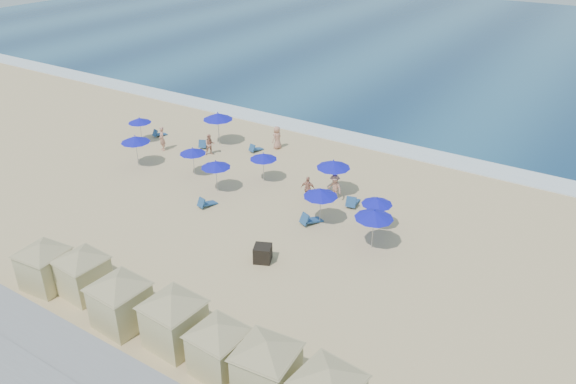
# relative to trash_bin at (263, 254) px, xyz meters

# --- Properties ---
(ground) EXTENTS (160.00, 160.00, 0.00)m
(ground) POSITION_rel_trash_bin_xyz_m (-4.96, 2.43, -0.45)
(ground) COLOR tan
(ground) RESTS_ON ground
(ocean) EXTENTS (160.00, 80.00, 0.06)m
(ocean) POSITION_rel_trash_bin_xyz_m (-4.96, 57.43, -0.42)
(ocean) COLOR navy
(ocean) RESTS_ON ground
(surf_line) EXTENTS (160.00, 2.50, 0.08)m
(surf_line) POSITION_rel_trash_bin_xyz_m (-4.96, 17.93, -0.41)
(surf_line) COLOR white
(surf_line) RESTS_ON ground
(seawall) EXTENTS (160.00, 6.10, 1.22)m
(seawall) POSITION_rel_trash_bin_xyz_m (-4.96, -11.07, 0.20)
(seawall) COLOR gray
(seawall) RESTS_ON ground
(trash_bin) EXTENTS (1.18, 1.18, 0.89)m
(trash_bin) POSITION_rel_trash_bin_xyz_m (0.00, 0.00, 0.00)
(trash_bin) COLOR black
(trash_bin) RESTS_ON ground
(cabana_0) EXTENTS (4.25, 4.25, 2.68)m
(cabana_0) POSITION_rel_trash_bin_xyz_m (-7.62, -7.50, 1.09)
(cabana_0) COLOR beige
(cabana_0) RESTS_ON ground
(cabana_1) EXTENTS (4.23, 4.23, 2.66)m
(cabana_1) POSITION_rel_trash_bin_xyz_m (-5.57, -6.88, 1.07)
(cabana_1) COLOR beige
(cabana_1) RESTS_ON ground
(cabana_2) EXTENTS (4.50, 4.50, 2.83)m
(cabana_2) POSITION_rel_trash_bin_xyz_m (-2.36, -7.47, 1.17)
(cabana_2) COLOR beige
(cabana_2) RESTS_ON ground
(cabana_3) EXTENTS (4.55, 4.55, 2.86)m
(cabana_3) POSITION_rel_trash_bin_xyz_m (0.49, -7.11, 1.19)
(cabana_3) COLOR beige
(cabana_3) RESTS_ON ground
(cabana_4) EXTENTS (4.21, 4.21, 2.64)m
(cabana_4) POSITION_rel_trash_bin_xyz_m (3.06, -7.30, 1.07)
(cabana_4) COLOR beige
(cabana_4) RESTS_ON ground
(cabana_5) EXTENTS (4.47, 4.47, 2.82)m
(cabana_5) POSITION_rel_trash_bin_xyz_m (5.30, -7.22, 1.17)
(cabana_5) COLOR beige
(cabana_5) RESTS_ON ground
(umbrella_0) EXTENTS (1.79, 1.79, 2.04)m
(umbrella_0) POSITION_rel_trash_bin_xyz_m (-17.58, 8.38, 1.32)
(umbrella_0) COLOR #A5A8AD
(umbrella_0) RESTS_ON ground
(umbrella_1) EXTENTS (2.06, 2.06, 2.34)m
(umbrella_1) POSITION_rel_trash_bin_xyz_m (-14.44, 5.00, 1.58)
(umbrella_1) COLOR #A5A8AD
(umbrella_1) RESTS_ON ground
(umbrella_2) EXTENTS (2.31, 2.31, 2.63)m
(umbrella_2) POSITION_rel_trash_bin_xyz_m (-12.13, 11.31, 1.83)
(umbrella_2) COLOR #A5A8AD
(umbrella_2) RESTS_ON ground
(umbrella_3) EXTENTS (1.82, 1.82, 2.07)m
(umbrella_3) POSITION_rel_trash_bin_xyz_m (-10.04, 6.02, 1.35)
(umbrella_3) COLOR #A5A8AD
(umbrella_3) RESTS_ON ground
(umbrella_4) EXTENTS (1.84, 1.84, 2.09)m
(umbrella_4) POSITION_rel_trash_bin_xyz_m (-5.44, 7.84, 1.37)
(umbrella_4) COLOR #A5A8AD
(umbrella_4) RESTS_ON ground
(umbrella_5) EXTENTS (1.93, 1.93, 2.19)m
(umbrella_5) POSITION_rel_trash_bin_xyz_m (-7.16, 4.98, 1.45)
(umbrella_5) COLOR #A5A8AD
(umbrella_5) RESTS_ON ground
(umbrella_6) EXTENTS (2.17, 2.17, 2.47)m
(umbrella_6) POSITION_rel_trash_bin_xyz_m (-0.58, 8.63, 1.69)
(umbrella_6) COLOR #A5A8AD
(umbrella_6) RESTS_ON ground
(umbrella_7) EXTENTS (2.01, 2.01, 2.29)m
(umbrella_7) POSITION_rel_trash_bin_xyz_m (0.56, 5.05, 1.54)
(umbrella_7) COLOR #A5A8AD
(umbrella_7) RESTS_ON ground
(umbrella_8) EXTENTS (1.80, 1.80, 2.04)m
(umbrella_8) POSITION_rel_trash_bin_xyz_m (3.55, 6.27, 1.33)
(umbrella_8) COLOR #A5A8AD
(umbrella_8) RESTS_ON ground
(umbrella_9) EXTENTS (2.12, 2.12, 2.41)m
(umbrella_9) POSITION_rel_trash_bin_xyz_m (4.27, 4.28, 1.64)
(umbrella_9) COLOR #A5A8AD
(umbrella_9) RESTS_ON ground
(beach_chair_0) EXTENTS (0.79, 1.25, 0.64)m
(beach_chair_0) POSITION_rel_trash_bin_xyz_m (-17.26, 9.89, -0.23)
(beach_chair_0) COLOR navy
(beach_chair_0) RESTS_ON ground
(beach_chair_1) EXTENTS (1.05, 1.43, 0.72)m
(beach_chair_1) POSITION_rel_trash_bin_xyz_m (-12.71, 10.15, -0.20)
(beach_chair_1) COLOR navy
(beach_chair_1) RESTS_ON ground
(beach_chair_2) EXTENTS (0.74, 1.25, 0.65)m
(beach_chair_2) POSITION_rel_trash_bin_xyz_m (-8.91, 11.63, -0.22)
(beach_chair_2) COLOR navy
(beach_chair_2) RESTS_ON ground
(beach_chair_3) EXTENTS (0.83, 1.35, 0.69)m
(beach_chair_3) POSITION_rel_trash_bin_xyz_m (-6.39, 2.92, -0.21)
(beach_chair_3) COLOR navy
(beach_chair_3) RESTS_ON ground
(beach_chair_4) EXTENTS (1.12, 1.52, 0.76)m
(beach_chair_4) POSITION_rel_trash_bin_xyz_m (0.09, 4.63, -0.18)
(beach_chair_4) COLOR navy
(beach_chair_4) RESTS_ON ground
(beach_chair_5) EXTENTS (0.90, 1.50, 0.77)m
(beach_chair_5) POSITION_rel_trash_bin_xyz_m (1.20, 7.97, -0.18)
(beach_chair_5) COLOR navy
(beach_chair_5) RESTS_ON ground
(beachgoer_0) EXTENTS (0.81, 0.73, 1.86)m
(beachgoer_0) POSITION_rel_trash_bin_xyz_m (-14.96, 8.02, 0.48)
(beachgoer_0) COLOR tan
(beachgoer_0) RESTS_ON ground
(beachgoer_1) EXTENTS (0.96, 0.98, 1.60)m
(beachgoer_1) POSITION_rel_trash_bin_xyz_m (-11.37, 9.34, 0.35)
(beachgoer_1) COLOR tan
(beachgoer_1) RESTS_ON ground
(beachgoer_2) EXTENTS (1.01, 0.61, 1.62)m
(beachgoer_2) POSITION_rel_trash_bin_xyz_m (-1.52, 7.12, 0.36)
(beachgoer_2) COLOR tan
(beachgoer_2) RESTS_ON ground
(beachgoer_3) EXTENTS (1.22, 0.90, 1.68)m
(beachgoer_3) POSITION_rel_trash_bin_xyz_m (-0.17, 8.15, 0.39)
(beachgoer_3) COLOR tan
(beachgoer_3) RESTS_ON ground
(beachgoer_4) EXTENTS (0.67, 0.93, 1.78)m
(beachgoer_4) POSITION_rel_trash_bin_xyz_m (-7.83, 13.03, 0.44)
(beachgoer_4) COLOR tan
(beachgoer_4) RESTS_ON ground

